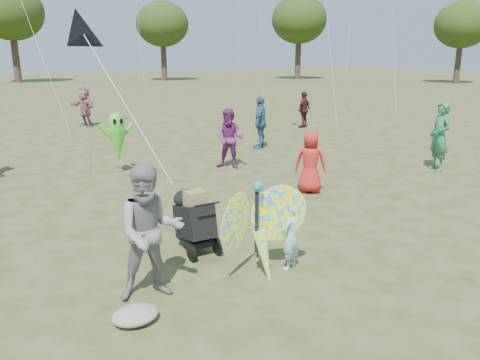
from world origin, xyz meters
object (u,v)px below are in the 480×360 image
at_px(crowd_c, 260,122).
at_px(crowd_e, 230,139).
at_px(child_girl, 290,236).
at_px(crowd_h, 304,110).
at_px(jogging_stroller, 193,216).
at_px(butterfly_kite, 260,230).
at_px(crowd_a, 310,162).
at_px(adult_man, 150,232).
at_px(crowd_j, 85,107).
at_px(crowd_f, 440,137).
at_px(alien_kite, 117,139).

relative_size(crowd_c, crowd_e, 1.05).
bearing_deg(child_girl, crowd_e, -138.70).
height_order(child_girl, crowd_h, crowd_h).
bearing_deg(crowd_e, jogging_stroller, -81.11).
relative_size(crowd_e, butterfly_kite, 1.01).
bearing_deg(crowd_a, adult_man, 72.36).
xyz_separation_m(crowd_h, butterfly_kite, (-9.85, -11.34, -0.07)).
bearing_deg(crowd_j, crowd_a, -12.26).
bearing_deg(adult_man, crowd_f, 27.94).
xyz_separation_m(child_girl, crowd_e, (2.52, 6.32, 0.34)).
bearing_deg(adult_man, alien_kite, 89.15).
height_order(crowd_j, alien_kite, crowd_j).
distance_m(crowd_f, crowd_h, 8.56).
xyz_separation_m(crowd_f, alien_kite, (-8.05, 4.44, -0.02)).
relative_size(child_girl, adult_man, 0.57).
distance_m(crowd_e, butterfly_kite, 7.00).
bearing_deg(jogging_stroller, adult_man, -135.19).
xyz_separation_m(crowd_c, crowd_j, (-4.13, 8.53, -0.02)).
relative_size(crowd_c, crowd_h, 1.13).
bearing_deg(crowd_f, crowd_h, -173.84).
relative_size(adult_man, crowd_e, 1.08).
height_order(adult_man, crowd_c, adult_man).
relative_size(crowd_e, crowd_f, 0.89).
xyz_separation_m(adult_man, crowd_j, (3.01, 16.65, -0.05)).
height_order(crowd_a, crowd_j, crowd_j).
bearing_deg(child_girl, crowd_a, -160.21).
bearing_deg(adult_man, jogging_stroller, 56.64).
distance_m(crowd_c, jogging_stroller, 9.17).
height_order(adult_man, crowd_j, adult_man).
bearing_deg(crowd_j, crowd_f, 4.74).
distance_m(jogging_stroller, butterfly_kite, 1.48).
xyz_separation_m(crowd_e, butterfly_kite, (-3.08, -6.29, -0.13)).
bearing_deg(jogging_stroller, child_girl, -54.88).
relative_size(crowd_c, jogging_stroller, 1.70).
bearing_deg(butterfly_kite, crowd_f, 20.00).
xyz_separation_m(crowd_e, crowd_j, (-1.68, 10.61, 0.03)).
bearing_deg(butterfly_kite, crowd_c, 56.57).
xyz_separation_m(crowd_a, crowd_h, (6.34, 8.23, 0.05)).
bearing_deg(crowd_c, alien_kite, -32.92).
height_order(adult_man, butterfly_kite, adult_man).
xyz_separation_m(crowd_j, butterfly_kite, (-1.40, -16.90, -0.16)).
bearing_deg(jogging_stroller, crowd_f, 10.87).
xyz_separation_m(adult_man, jogging_stroller, (1.19, 1.15, -0.34)).
distance_m(crowd_f, jogging_stroller, 8.69).
bearing_deg(crowd_h, alien_kite, -0.42).
bearing_deg(child_girl, jogging_stroller, -82.44).
bearing_deg(jogging_stroller, butterfly_kite, -72.39).
height_order(crowd_a, butterfly_kite, butterfly_kite).
relative_size(child_girl, butterfly_kite, 0.62).
height_order(crowd_e, crowd_j, crowd_j).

